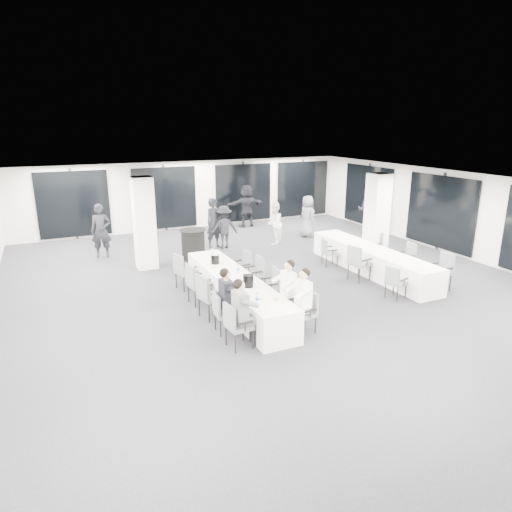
{
  "coord_description": "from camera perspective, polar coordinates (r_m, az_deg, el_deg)",
  "views": [
    {
      "loc": [
        -5.37,
        -10.48,
        4.34
      ],
      "look_at": [
        -0.64,
        -0.2,
        1.01
      ],
      "focal_mm": 32.0,
      "sensor_mm": 36.0,
      "label": 1
    }
  ],
  "objects": [
    {
      "name": "plate_a",
      "position": [
        9.61,
        0.49,
        -5.47
      ],
      "size": [
        0.18,
        0.18,
        0.03
      ],
      "color": "white",
      "rests_on": "banquet_table_main"
    },
    {
      "name": "chair_side_left_far",
      "position": [
        14.37,
        8.95,
        0.66
      ],
      "size": [
        0.51,
        0.54,
        0.86
      ],
      "rotation": [
        0.0,
        0.0,
        -1.78
      ],
      "color": "#595C61",
      "rests_on": "floor"
    },
    {
      "name": "standing_guest_a",
      "position": [
        16.26,
        -5.28,
        4.52
      ],
      "size": [
        0.88,
        0.78,
        2.03
      ],
      "primitive_type": "imported",
      "rotation": [
        0.0,
        0.0,
        0.29
      ],
      "color": "black",
      "rests_on": "floor"
    },
    {
      "name": "chair_side_left_near",
      "position": [
        12.08,
        16.94,
        -2.94
      ],
      "size": [
        0.52,
        0.55,
        0.86
      ],
      "rotation": [
        0.0,
        0.0,
        -1.32
      ],
      "color": "#595C61",
      "rests_on": "floor"
    },
    {
      "name": "water_bottle_b",
      "position": [
        11.31,
        -2.25,
        -1.56
      ],
      "size": [
        0.07,
        0.07,
        0.21
      ],
      "primitive_type": "cylinder",
      "color": "silver",
      "rests_on": "banquet_table_main"
    },
    {
      "name": "standing_guest_c",
      "position": [
        16.19,
        -4.03,
        3.97
      ],
      "size": [
        1.17,
        0.67,
        1.73
      ],
      "primitive_type": "imported",
      "rotation": [
        0.0,
        0.0,
        3.05
      ],
      "color": "black",
      "rests_on": "floor"
    },
    {
      "name": "seated_guest_b",
      "position": [
        9.68,
        -3.38,
        -5.0
      ],
      "size": [
        0.5,
        0.38,
        1.44
      ],
      "rotation": [
        0.0,
        0.0,
        -1.57
      ],
      "color": "black",
      "rests_on": "floor"
    },
    {
      "name": "chair_main_right_fourth",
      "position": [
        12.01,
        -0.1,
        -2.01
      ],
      "size": [
        0.49,
        0.55,
        0.96
      ],
      "rotation": [
        0.0,
        0.0,
        1.55
      ],
      "color": "#595C61",
      "rests_on": "floor"
    },
    {
      "name": "ice_bucket_near",
      "position": [
        10.33,
        -0.98,
        -3.13
      ],
      "size": [
        0.24,
        0.24,
        0.28
      ],
      "primitive_type": "cylinder",
      "color": "black",
      "rests_on": "banquet_table_main"
    },
    {
      "name": "ice_bucket_far",
      "position": [
        12.04,
        -5.14,
        -0.39
      ],
      "size": [
        0.22,
        0.22,
        0.25
      ],
      "primitive_type": "cylinder",
      "color": "black",
      "rests_on": "banquet_table_main"
    },
    {
      "name": "chair_main_left_second",
      "position": [
        9.75,
        -4.23,
        -6.85
      ],
      "size": [
        0.46,
        0.51,
        0.88
      ],
      "rotation": [
        0.0,
        0.0,
        -1.61
      ],
      "color": "#595C61",
      "rests_on": "floor"
    },
    {
      "name": "chair_main_left_far",
      "position": [
        12.34,
        -9.07,
        -1.64
      ],
      "size": [
        0.6,
        0.63,
        0.98
      ],
      "rotation": [
        0.0,
        0.0,
        -1.32
      ],
      "color": "#595C61",
      "rests_on": "floor"
    },
    {
      "name": "banquet_table_side",
      "position": [
        14.03,
        14.21,
        -0.53
      ],
      "size": [
        0.9,
        5.0,
        0.75
      ],
      "primitive_type": "cube",
      "color": "white",
      "rests_on": "floor"
    },
    {
      "name": "standing_guest_e",
      "position": [
        17.92,
        6.45,
        5.28
      ],
      "size": [
        0.65,
        0.94,
        1.83
      ],
      "primitive_type": "imported",
      "rotation": [
        0.0,
        0.0,
        1.7
      ],
      "color": "#5C5E64",
      "rests_on": "floor"
    },
    {
      "name": "chair_main_right_second",
      "position": [
        10.34,
        4.53,
        -5.23
      ],
      "size": [
        0.49,
        0.55,
        0.94
      ],
      "rotation": [
        0.0,
        0.0,
        1.54
      ],
      "color": "#595C61",
      "rests_on": "floor"
    },
    {
      "name": "water_bottle_a",
      "position": [
        9.44,
        0.14,
        -5.24
      ],
      "size": [
        0.07,
        0.07,
        0.22
      ],
      "primitive_type": "cylinder",
      "color": "silver",
      "rests_on": "banquet_table_main"
    },
    {
      "name": "water_bottle_c",
      "position": [
        12.72,
        -5.5,
        0.42
      ],
      "size": [
        0.07,
        0.07,
        0.21
      ],
      "primitive_type": "cylinder",
      "color": "silver",
      "rests_on": "banquet_table_main"
    },
    {
      "name": "plate_b",
      "position": [
        9.62,
        2.54,
        -5.45
      ],
      "size": [
        0.22,
        0.22,
        0.03
      ],
      "color": "white",
      "rests_on": "banquet_table_main"
    },
    {
      "name": "banquet_table_main",
      "position": [
        11.16,
        -2.52,
        -4.43
      ],
      "size": [
        0.9,
        5.0,
        0.75
      ],
      "primitive_type": "cube",
      "color": "white",
      "rests_on": "floor"
    },
    {
      "name": "chair_side_right_far",
      "position": [
        15.2,
        14.52,
        1.41
      ],
      "size": [
        0.49,
        0.55,
        0.96
      ],
      "rotation": [
        0.0,
        0.0,
        1.57
      ],
      "color": "#595C61",
      "rests_on": "floor"
    },
    {
      "name": "chair_main_right_mid",
      "position": [
        11.21,
        1.91,
        -3.51
      ],
      "size": [
        0.51,
        0.55,
        0.92
      ],
      "rotation": [
        0.0,
        0.0,
        1.47
      ],
      "color": "#595C61",
      "rests_on": "floor"
    },
    {
      "name": "seated_guest_d",
      "position": [
        10.17,
        3.74,
        -3.93
      ],
      "size": [
        0.5,
        0.38,
        1.44
      ],
      "rotation": [
        0.0,
        0.0,
        1.57
      ],
      "color": "white",
      "rests_on": "floor"
    },
    {
      "name": "cocktail_table",
      "position": [
        14.37,
        -7.84,
        1.07
      ],
      "size": [
        0.82,
        0.82,
        1.14
      ],
      "color": "black",
      "rests_on": "floor"
    },
    {
      "name": "standing_guest_g",
      "position": [
        15.86,
        -18.84,
        3.39
      ],
      "size": [
        0.86,
        0.76,
        2.02
      ],
      "primitive_type": "imported",
      "rotation": [
        0.0,
        0.0,
        -0.24
      ],
      "color": "black",
      "rests_on": "floor"
    },
    {
      "name": "standing_guest_h",
      "position": [
        18.74,
        13.97,
        5.88
      ],
      "size": [
        1.14,
        1.21,
        2.15
      ],
      "primitive_type": "imported",
      "rotation": [
        0.0,
        0.0,
        2.24
      ],
      "color": "black",
      "rests_on": "floor"
    },
    {
      "name": "seated_guest_a",
      "position": [
        9.04,
        -1.64,
        -6.57
      ],
      "size": [
        0.5,
        0.38,
        1.44
      ],
      "rotation": [
        0.0,
        0.0,
        -1.57
      ],
      "color": "#5C5E64",
      "rests_on": "floor"
    },
    {
      "name": "chair_main_left_mid",
      "position": [
        10.46,
        -5.97,
        -4.69
      ],
      "size": [
        0.62,
        0.66,
        1.04
      ],
      "rotation": [
        0.0,
        0.0,
        -1.35
      ],
      "color": "#595C61",
      "rests_on": "floor"
    },
    {
      "name": "standing_guest_b",
      "position": [
        16.7,
        2.28,
        4.46
      ],
      "size": [
        0.98,
        0.97,
        1.78
      ],
      "primitive_type": "imported",
      "rotation": [
        0.0,
        0.0,
        3.92
      ],
      "color": "white",
      "rests_on": "floor"
    },
    {
      "name": "room",
      "position": [
        13.5,
        3.56,
        3.73
      ],
      "size": [
        14.04,
        16.04,
        2.84
      ],
      "color": "#25252A",
      "rests_on": "ground"
    },
    {
      "name": "chair_main_right_far",
      "position": [
        12.7,
        -1.61,
        -1.13
      ],
      "size": [
        0.5,
        0.54,
        0.9
      ],
      "rotation": [
        0.0,
        0.0,
        1.67
      ],
      "color": "#595C61",
      "rests_on": "floor"
    },
    {
      "name": "chair_side_right_mid",
      "position": [
        14.11,
        18.32,
        -0.07
      ],
      "size": [
        0.54,
        0.58,
        0.95
      ],
      "rotation": [
        0.0,
        0.0,
        1.44
      ],
      "color": "#595C61",
      "rests_on": "floor"
    },
    {
      "name": "chair_main_left_fourth",
      "position": [
        11.3,
        -7.51,
        -3.18
      ],
      "size": [
        0.56,
        0.61,
        1.02
      ],
      "rotation": [
        0.0,
        0.0,
        -1.47
      ],
      "color": "#595C61",
      "rests_on": "floor"
    },
    {
      "name": "chair_side_right_near",
      "position": [
        13.21,
        22.28,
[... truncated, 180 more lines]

